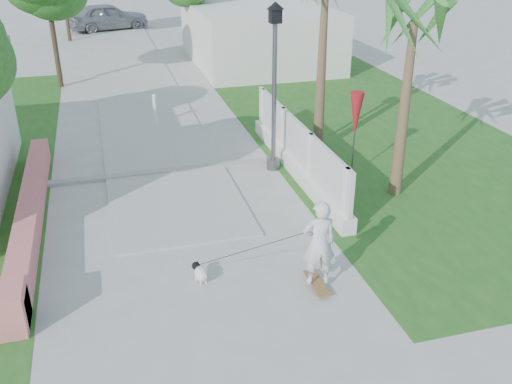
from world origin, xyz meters
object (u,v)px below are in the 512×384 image
object	(u,v)px
street_lamp	(274,83)
parked_car	(108,17)
patio_umbrella	(356,116)
skateboarder	(265,248)
dog	(200,272)
bollard	(155,109)

from	to	relation	value
street_lamp	parked_car	distance (m)	23.62
street_lamp	patio_umbrella	bearing A→B (deg)	-27.76
street_lamp	skateboarder	bearing A→B (deg)	-108.72
street_lamp	skateboarder	xyz separation A→B (m)	(-1.76, -5.20, -1.65)
patio_umbrella	skateboarder	distance (m)	5.64
parked_car	dog	bearing A→B (deg)	165.87
street_lamp	parked_car	world-z (taller)	street_lamp
dog	parked_car	size ratio (longest dim) A/B	0.11
patio_umbrella	parked_car	world-z (taller)	patio_umbrella
patio_umbrella	skateboarder	xyz separation A→B (m)	(-3.66, -4.20, -0.91)
patio_umbrella	skateboarder	bearing A→B (deg)	-131.10
dog	parked_car	bearing A→B (deg)	72.46
dog	bollard	bearing A→B (deg)	70.02
dog	street_lamp	bearing A→B (deg)	40.01
street_lamp	patio_umbrella	distance (m)	2.27
parked_car	bollard	bearing A→B (deg)	167.07
skateboarder	bollard	bearing A→B (deg)	-77.77
patio_umbrella	skateboarder	world-z (taller)	patio_umbrella
street_lamp	dog	size ratio (longest dim) A/B	8.73
street_lamp	bollard	xyz separation A→B (m)	(-2.70, 4.50, -1.84)
street_lamp	dog	distance (m)	6.05
bollard	parked_car	distance (m)	18.84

